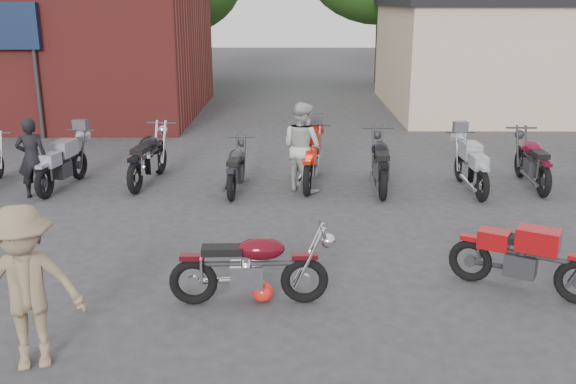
{
  "coord_description": "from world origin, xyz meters",
  "views": [
    {
      "loc": [
        0.17,
        -7.33,
        3.65
      ],
      "look_at": [
        0.09,
        1.84,
        0.9
      ],
      "focal_mm": 40.0,
      "sensor_mm": 36.0,
      "label": 1
    }
  ],
  "objects_px": {
    "person_dark": "(32,158)",
    "row_bike_4": "(311,156)",
    "person_light": "(302,147)",
    "row_bike_2": "(148,154)",
    "row_bike_7": "(533,158)",
    "vintage_motorcycle": "(252,262)",
    "sportbike": "(527,254)",
    "row_bike_6": "(471,163)",
    "helmet": "(263,292)",
    "row_bike_5": "(380,160)",
    "person_tan": "(26,288)",
    "row_bike_1": "(62,161)",
    "row_bike_3": "(236,165)"
  },
  "relations": [
    {
      "from": "row_bike_3",
      "to": "row_bike_4",
      "type": "height_order",
      "value": "row_bike_4"
    },
    {
      "from": "vintage_motorcycle",
      "to": "person_tan",
      "type": "relative_size",
      "value": 1.09
    },
    {
      "from": "vintage_motorcycle",
      "to": "row_bike_3",
      "type": "bearing_deg",
      "value": 94.68
    },
    {
      "from": "row_bike_7",
      "to": "row_bike_4",
      "type": "bearing_deg",
      "value": 91.36
    },
    {
      "from": "helmet",
      "to": "person_dark",
      "type": "xyz_separation_m",
      "value": [
        -4.59,
        4.43,
        0.64
      ]
    },
    {
      "from": "person_dark",
      "to": "sportbike",
      "type": "bearing_deg",
      "value": 141.66
    },
    {
      "from": "vintage_motorcycle",
      "to": "person_light",
      "type": "xyz_separation_m",
      "value": [
        0.68,
        5.01,
        0.33
      ]
    },
    {
      "from": "row_bike_1",
      "to": "row_bike_3",
      "type": "relative_size",
      "value": 1.09
    },
    {
      "from": "row_bike_5",
      "to": "row_bike_6",
      "type": "distance_m",
      "value": 1.79
    },
    {
      "from": "helmet",
      "to": "person_tan",
      "type": "height_order",
      "value": "person_tan"
    },
    {
      "from": "row_bike_6",
      "to": "person_light",
      "type": "bearing_deg",
      "value": 88.18
    },
    {
      "from": "sportbike",
      "to": "row_bike_2",
      "type": "height_order",
      "value": "row_bike_2"
    },
    {
      "from": "person_light",
      "to": "row_bike_5",
      "type": "bearing_deg",
      "value": -134.54
    },
    {
      "from": "row_bike_5",
      "to": "vintage_motorcycle",
      "type": "bearing_deg",
      "value": 159.24
    },
    {
      "from": "helmet",
      "to": "row_bike_1",
      "type": "relative_size",
      "value": 0.14
    },
    {
      "from": "person_dark",
      "to": "row_bike_1",
      "type": "height_order",
      "value": "person_dark"
    },
    {
      "from": "sportbike",
      "to": "row_bike_5",
      "type": "height_order",
      "value": "row_bike_5"
    },
    {
      "from": "person_dark",
      "to": "row_bike_4",
      "type": "bearing_deg",
      "value": 178.78
    },
    {
      "from": "sportbike",
      "to": "person_light",
      "type": "distance_m",
      "value": 5.47
    },
    {
      "from": "vintage_motorcycle",
      "to": "helmet",
      "type": "bearing_deg",
      "value": 22.92
    },
    {
      "from": "vintage_motorcycle",
      "to": "row_bike_3",
      "type": "xyz_separation_m",
      "value": [
        -0.62,
        4.95,
        -0.03
      ]
    },
    {
      "from": "row_bike_4",
      "to": "person_light",
      "type": "bearing_deg",
      "value": 160.19
    },
    {
      "from": "helmet",
      "to": "row_bike_4",
      "type": "bearing_deg",
      "value": 82.12
    },
    {
      "from": "vintage_motorcycle",
      "to": "person_dark",
      "type": "distance_m",
      "value": 6.34
    },
    {
      "from": "helmet",
      "to": "person_dark",
      "type": "distance_m",
      "value": 6.41
    },
    {
      "from": "vintage_motorcycle",
      "to": "row_bike_6",
      "type": "height_order",
      "value": "row_bike_6"
    },
    {
      "from": "row_bike_6",
      "to": "person_tan",
      "type": "bearing_deg",
      "value": 134.21
    },
    {
      "from": "helmet",
      "to": "row_bike_4",
      "type": "distance_m",
      "value": 5.4
    },
    {
      "from": "helmet",
      "to": "row_bike_5",
      "type": "distance_m",
      "value": 5.49
    },
    {
      "from": "row_bike_4",
      "to": "vintage_motorcycle",
      "type": "bearing_deg",
      "value": 177.37
    },
    {
      "from": "person_light",
      "to": "person_tan",
      "type": "bearing_deg",
      "value": 107.8
    },
    {
      "from": "helmet",
      "to": "row_bike_6",
      "type": "relative_size",
      "value": 0.14
    },
    {
      "from": "helmet",
      "to": "row_bike_4",
      "type": "relative_size",
      "value": 0.13
    },
    {
      "from": "vintage_motorcycle",
      "to": "row_bike_7",
      "type": "xyz_separation_m",
      "value": [
        5.34,
        5.32,
        0.03
      ]
    },
    {
      "from": "row_bike_3",
      "to": "row_bike_7",
      "type": "distance_m",
      "value": 5.98
    },
    {
      "from": "vintage_motorcycle",
      "to": "row_bike_7",
      "type": "relative_size",
      "value": 0.94
    },
    {
      "from": "person_tan",
      "to": "row_bike_4",
      "type": "bearing_deg",
      "value": 50.44
    },
    {
      "from": "person_tan",
      "to": "sportbike",
      "type": "bearing_deg",
      "value": 1.86
    },
    {
      "from": "person_light",
      "to": "row_bike_2",
      "type": "bearing_deg",
      "value": 32.8
    },
    {
      "from": "helmet",
      "to": "row_bike_3",
      "type": "height_order",
      "value": "row_bike_3"
    },
    {
      "from": "vintage_motorcycle",
      "to": "row_bike_5",
      "type": "xyz_separation_m",
      "value": [
        2.24,
        5.11,
        0.05
      ]
    },
    {
      "from": "row_bike_1",
      "to": "row_bike_7",
      "type": "distance_m",
      "value": 9.46
    },
    {
      "from": "vintage_motorcycle",
      "to": "helmet",
      "type": "relative_size",
      "value": 6.78
    },
    {
      "from": "vintage_motorcycle",
      "to": "sportbike",
      "type": "distance_m",
      "value": 3.52
    },
    {
      "from": "helmet",
      "to": "person_tan",
      "type": "bearing_deg",
      "value": -146.96
    },
    {
      "from": "person_light",
      "to": "row_bike_3",
      "type": "relative_size",
      "value": 0.98
    },
    {
      "from": "row_bike_2",
      "to": "person_dark",
      "type": "bearing_deg",
      "value": 123.74
    },
    {
      "from": "row_bike_2",
      "to": "row_bike_4",
      "type": "relative_size",
      "value": 1.01
    },
    {
      "from": "row_bike_2",
      "to": "person_light",
      "type": "bearing_deg",
      "value": -92.21
    },
    {
      "from": "row_bike_7",
      "to": "person_tan",
      "type": "bearing_deg",
      "value": 134.2
    }
  ]
}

